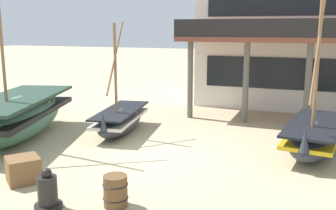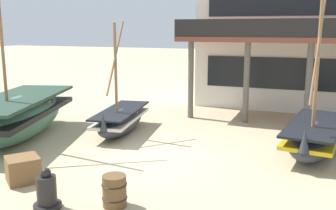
{
  "view_description": "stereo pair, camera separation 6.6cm",
  "coord_description": "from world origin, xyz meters",
  "px_view_note": "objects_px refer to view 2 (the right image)",
  "views": [
    {
      "loc": [
        4.26,
        -10.19,
        3.8
      ],
      "look_at": [
        0.0,
        1.0,
        1.4
      ],
      "focal_mm": 40.87,
      "sensor_mm": 36.0,
      "label": 1
    },
    {
      "loc": [
        4.32,
        -10.16,
        3.8
      ],
      "look_at": [
        0.0,
        1.0,
        1.4
      ],
      "focal_mm": 40.87,
      "sensor_mm": 36.0,
      "label": 2
    }
  ],
  "objects_px": {
    "wooden_barrel": "(114,191)",
    "harbor_building_main": "(292,4)",
    "capstan_winch": "(47,192)",
    "cargo_crate": "(23,169)",
    "fishing_boat_near_left": "(314,136)",
    "fishing_boat_far_right": "(121,119)",
    "fishing_boat_centre_large": "(18,116)"
  },
  "relations": [
    {
      "from": "capstan_winch",
      "to": "wooden_barrel",
      "type": "bearing_deg",
      "value": 25.12
    },
    {
      "from": "harbor_building_main",
      "to": "fishing_boat_far_right",
      "type": "bearing_deg",
      "value": -119.57
    },
    {
      "from": "capstan_winch",
      "to": "harbor_building_main",
      "type": "relative_size",
      "value": 0.09
    },
    {
      "from": "fishing_boat_near_left",
      "to": "wooden_barrel",
      "type": "distance_m",
      "value": 6.75
    },
    {
      "from": "fishing_boat_near_left",
      "to": "fishing_boat_centre_large",
      "type": "relative_size",
      "value": 0.67
    },
    {
      "from": "fishing_boat_near_left",
      "to": "harbor_building_main",
      "type": "height_order",
      "value": "harbor_building_main"
    },
    {
      "from": "capstan_winch",
      "to": "wooden_barrel",
      "type": "height_order",
      "value": "capstan_winch"
    },
    {
      "from": "capstan_winch",
      "to": "cargo_crate",
      "type": "relative_size",
      "value": 1.19
    },
    {
      "from": "wooden_barrel",
      "to": "harbor_building_main",
      "type": "distance_m",
      "value": 15.51
    },
    {
      "from": "capstan_winch",
      "to": "harbor_building_main",
      "type": "bearing_deg",
      "value": 76.0
    },
    {
      "from": "fishing_boat_near_left",
      "to": "harbor_building_main",
      "type": "relative_size",
      "value": 0.54
    },
    {
      "from": "fishing_boat_far_right",
      "to": "wooden_barrel",
      "type": "height_order",
      "value": "fishing_boat_far_right"
    },
    {
      "from": "fishing_boat_far_right",
      "to": "harbor_building_main",
      "type": "distance_m",
      "value": 11.48
    },
    {
      "from": "fishing_boat_near_left",
      "to": "cargo_crate",
      "type": "bearing_deg",
      "value": -143.35
    },
    {
      "from": "fishing_boat_near_left",
      "to": "capstan_winch",
      "type": "height_order",
      "value": "fishing_boat_near_left"
    },
    {
      "from": "cargo_crate",
      "to": "harbor_building_main",
      "type": "bearing_deg",
      "value": 69.49
    },
    {
      "from": "fishing_boat_centre_large",
      "to": "capstan_winch",
      "type": "distance_m",
      "value": 5.97
    },
    {
      "from": "fishing_boat_far_right",
      "to": "capstan_winch",
      "type": "height_order",
      "value": "fishing_boat_far_right"
    },
    {
      "from": "fishing_boat_centre_large",
      "to": "wooden_barrel",
      "type": "height_order",
      "value": "fishing_boat_centre_large"
    },
    {
      "from": "fishing_boat_near_left",
      "to": "capstan_winch",
      "type": "xyz_separation_m",
      "value": [
        -5.29,
        -6.06,
        -0.19
      ]
    },
    {
      "from": "fishing_boat_near_left",
      "to": "wooden_barrel",
      "type": "height_order",
      "value": "fishing_boat_near_left"
    },
    {
      "from": "cargo_crate",
      "to": "capstan_winch",
      "type": "bearing_deg",
      "value": -33.08
    },
    {
      "from": "fishing_boat_centre_large",
      "to": "cargo_crate",
      "type": "relative_size",
      "value": 10.58
    },
    {
      "from": "fishing_boat_far_right",
      "to": "cargo_crate",
      "type": "height_order",
      "value": "fishing_boat_far_right"
    },
    {
      "from": "fishing_boat_centre_large",
      "to": "cargo_crate",
      "type": "bearing_deg",
      "value": -46.65
    },
    {
      "from": "fishing_boat_near_left",
      "to": "fishing_boat_centre_large",
      "type": "height_order",
      "value": "fishing_boat_centre_large"
    },
    {
      "from": "fishing_boat_far_right",
      "to": "wooden_barrel",
      "type": "bearing_deg",
      "value": -63.31
    },
    {
      "from": "capstan_winch",
      "to": "cargo_crate",
      "type": "height_order",
      "value": "capstan_winch"
    },
    {
      "from": "capstan_winch",
      "to": "harbor_building_main",
      "type": "height_order",
      "value": "harbor_building_main"
    },
    {
      "from": "fishing_boat_centre_large",
      "to": "harbor_building_main",
      "type": "distance_m",
      "value": 14.46
    },
    {
      "from": "capstan_winch",
      "to": "fishing_boat_far_right",
      "type": "bearing_deg",
      "value": 103.23
    },
    {
      "from": "wooden_barrel",
      "to": "fishing_boat_near_left",
      "type": "bearing_deg",
      "value": 53.83
    }
  ]
}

